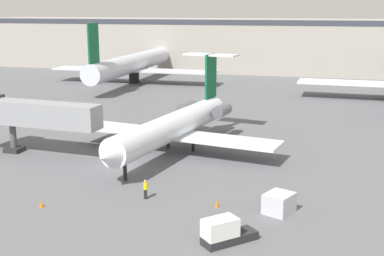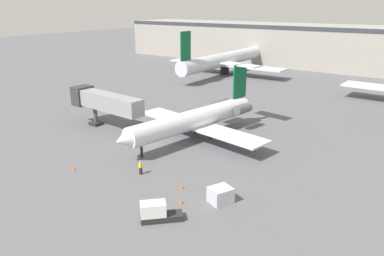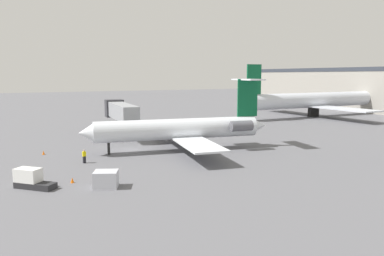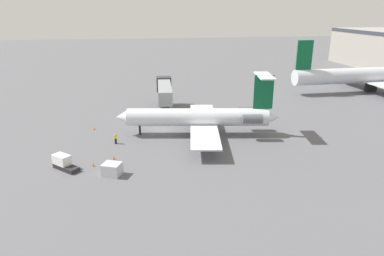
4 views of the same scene
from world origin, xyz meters
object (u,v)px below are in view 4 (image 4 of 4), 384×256
object	(u,v)px
ground_crew_marshaller	(116,139)
traffic_cone_near	(94,128)
regional_jet	(202,117)
traffic_cone_mid	(93,165)
cargo_container_uld	(112,169)
parked_airliner_west_end	(372,75)
jet_bridge	(165,90)
baggage_tug_lead	(64,163)
traffic_cone_far	(114,158)

from	to	relation	value
ground_crew_marshaller	traffic_cone_near	world-z (taller)	ground_crew_marshaller
regional_jet	ground_crew_marshaller	size ratio (longest dim) A/B	16.43
traffic_cone_mid	traffic_cone_near	bearing A→B (deg)	-175.00
cargo_container_uld	ground_crew_marshaller	bearing A→B (deg)	179.91
cargo_container_uld	parked_airliner_west_end	xyz separation A→B (m)	(-38.08, 63.37, 3.42)
jet_bridge	traffic_cone_near	bearing A→B (deg)	-54.16
ground_crew_marshaller	traffic_cone_near	bearing A→B (deg)	-151.48
ground_crew_marshaller	cargo_container_uld	distance (m)	11.29
regional_jet	baggage_tug_lead	world-z (taller)	regional_jet
regional_jet	cargo_container_uld	size ratio (longest dim) A/B	9.82
baggage_tug_lead	traffic_cone_far	xyz separation A→B (m)	(-2.01, 6.42, -0.56)
traffic_cone_mid	traffic_cone_far	bearing A→B (deg)	126.86
jet_bridge	traffic_cone_near	size ratio (longest dim) A/B	28.04
jet_bridge	traffic_cone_mid	size ratio (longest dim) A/B	28.04
baggage_tug_lead	traffic_cone_near	distance (m)	15.98
regional_jet	traffic_cone_far	size ratio (longest dim) A/B	50.49
baggage_tug_lead	parked_airliner_west_end	world-z (taller)	parked_airliner_west_end
ground_crew_marshaller	baggage_tug_lead	distance (m)	10.51
ground_crew_marshaller	traffic_cone_far	xyz separation A→B (m)	(6.25, -0.08, -0.58)
traffic_cone_near	parked_airliner_west_end	size ratio (longest dim) A/B	0.01
regional_jet	parked_airliner_west_end	xyz separation A→B (m)	(-24.94, 48.98, 1.03)
cargo_container_uld	jet_bridge	bearing A→B (deg)	161.66
jet_bridge	traffic_cone_mid	world-z (taller)	jet_bridge
traffic_cone_far	parked_airliner_west_end	distance (m)	71.62
ground_crew_marshaller	parked_airliner_west_end	world-z (taller)	parked_airliner_west_end
jet_bridge	baggage_tug_lead	world-z (taller)	jet_bridge
jet_bridge	traffic_cone_mid	xyz separation A→B (m)	(25.54, -12.18, -4.25)
ground_crew_marshaller	regional_jet	bearing A→B (deg)	97.30
jet_bridge	traffic_cone_mid	bearing A→B (deg)	-25.49
cargo_container_uld	traffic_cone_far	bearing A→B (deg)	-179.32
traffic_cone_mid	traffic_cone_far	xyz separation A→B (m)	(-1.97, 2.63, 0.00)
traffic_cone_near	cargo_container_uld	bearing A→B (deg)	12.21
ground_crew_marshaller	baggage_tug_lead	size ratio (longest dim) A/B	0.44
traffic_cone_mid	traffic_cone_far	distance (m)	3.29
traffic_cone_far	regional_jet	bearing A→B (deg)	119.26
traffic_cone_mid	parked_airliner_west_end	size ratio (longest dim) A/B	0.01
baggage_tug_lead	cargo_container_uld	distance (m)	7.15
cargo_container_uld	parked_airliner_west_end	bearing A→B (deg)	121.00
parked_airliner_west_end	regional_jet	bearing A→B (deg)	-63.01
cargo_container_uld	traffic_cone_far	size ratio (longest dim) A/B	5.14
cargo_container_uld	traffic_cone_mid	size ratio (longest dim) A/B	5.14
baggage_tug_lead	parked_airliner_west_end	xyz separation A→B (m)	(-35.05, 69.85, 3.39)
parked_airliner_west_end	jet_bridge	bearing A→B (deg)	-80.03
regional_jet	traffic_cone_near	world-z (taller)	regional_jet
ground_crew_marshaller	jet_bridge	bearing A→B (deg)	151.33
ground_crew_marshaller	parked_airliner_west_end	xyz separation A→B (m)	(-26.79, 63.35, 3.37)
baggage_tug_lead	traffic_cone_far	world-z (taller)	baggage_tug_lead
regional_jet	baggage_tug_lead	bearing A→B (deg)	-64.16
parked_airliner_west_end	ground_crew_marshaller	bearing A→B (deg)	-67.08
regional_jet	cargo_container_uld	bearing A→B (deg)	-47.61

